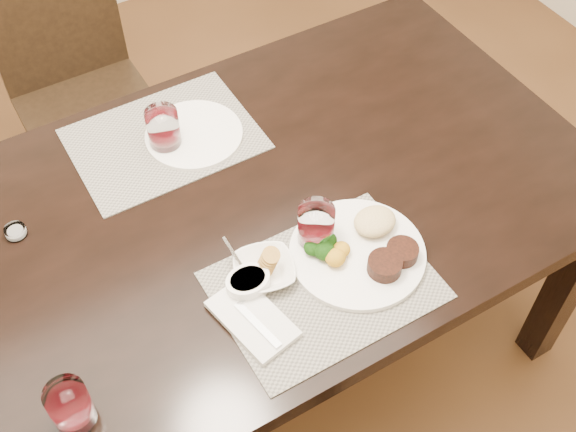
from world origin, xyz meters
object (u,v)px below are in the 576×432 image
chair_far (77,80)px  steak_knife (386,268)px  dinner_plate (364,249)px  far_plate (194,134)px  wine_glass_near (316,228)px  cracker_bowl (264,270)px

chair_far → steak_knife: 1.32m
dinner_plate → far_plate: size_ratio=1.22×
chair_far → dinner_plate: 1.26m
far_plate → wine_glass_near: bearing=-78.8°
chair_far → wine_glass_near: 1.18m
dinner_plate → cracker_bowl: cracker_bowl is taller
cracker_bowl → dinner_plate: bearing=-15.8°
chair_far → dinner_plate: chair_far is taller
cracker_bowl → wine_glass_near: size_ratio=1.45×
chair_far → steak_knife: bearing=-76.0°
wine_glass_near → far_plate: (-0.09, 0.45, -0.04)m
far_plate → chair_far: bearing=101.0°
cracker_bowl → far_plate: cracker_bowl is taller
cracker_bowl → wine_glass_near: 0.15m
chair_far → cracker_bowl: size_ratio=5.51×
chair_far → steak_knife: size_ratio=4.16×
steak_knife → wine_glass_near: (-0.09, 0.14, 0.05)m
dinner_plate → wine_glass_near: (-0.08, 0.08, 0.03)m
steak_knife → cracker_bowl: bearing=176.4°
chair_far → wine_glass_near: bearing=-78.9°
cracker_bowl → steak_knife: bearing=-27.6°
dinner_plate → steak_knife: 0.07m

